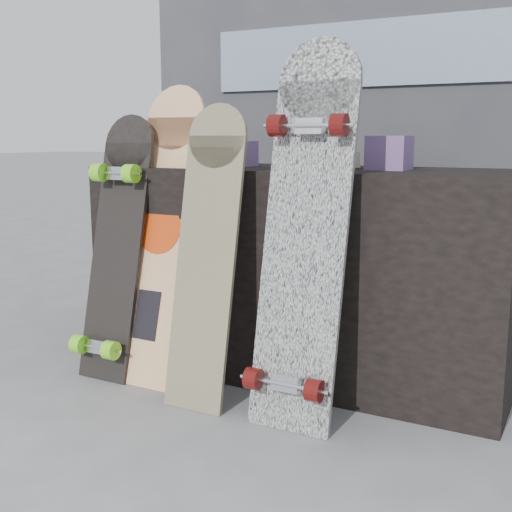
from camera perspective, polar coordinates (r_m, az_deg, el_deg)
The scene contains 10 objects.
ground at distance 2.22m, azimuth -1.43°, elevation -13.85°, with size 60.00×60.00×0.00m, color slate.
vendor_table at distance 2.52m, azimuth 4.11°, elevation -1.30°, with size 1.60×0.60×0.80m, color black.
booth at distance 3.27m, azimuth 10.49°, elevation 13.62°, with size 2.40×0.22×2.20m.
merch_box_purple at distance 2.63m, azimuth -2.14°, elevation 9.09°, with size 0.18×0.12×0.10m, color #47346B.
merch_box_small at distance 2.35m, azimuth 11.77°, elevation 8.96°, with size 0.14×0.14×0.12m, color #47346B.
merch_box_flat at distance 2.51m, azimuth 6.47°, elevation 8.51°, with size 0.22×0.10×0.06m, color #D1B78C.
longboard_geisha at distance 2.46m, azimuth -8.43°, elevation 2.78°, with size 0.26×0.33×1.12m.
longboard_celtic at distance 2.19m, azimuth -4.35°, elevation 0.85°, with size 0.23×0.23×1.03m.
longboard_cascadia at distance 2.03m, azimuth 4.40°, elevation 2.71°, with size 0.28×0.32×1.23m.
skateboard_dark at distance 2.52m, azimuth -12.35°, elevation 1.20°, with size 0.22×0.31×1.00m.
Camera 1 is at (0.99, -1.76, 0.91)m, focal length 45.00 mm.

